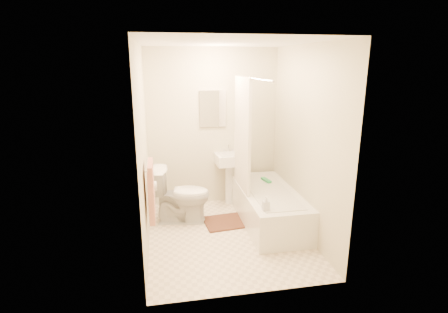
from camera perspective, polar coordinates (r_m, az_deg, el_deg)
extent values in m
plane|color=beige|center=(4.66, 0.58, -12.76)|extent=(2.40, 2.40, 0.00)
plane|color=white|center=(4.12, 0.67, 18.18)|extent=(2.40, 2.40, 0.00)
cube|color=beige|center=(5.39, -1.86, 4.65)|extent=(2.00, 0.02, 2.40)
cube|color=beige|center=(4.16, -13.01, 1.11)|extent=(0.02, 2.40, 2.40)
cube|color=beige|center=(4.53, 13.13, 2.23)|extent=(0.02, 2.40, 2.40)
cube|color=white|center=(5.33, -1.85, 7.79)|extent=(0.40, 0.03, 0.55)
cylinder|color=silver|center=(4.29, 4.42, 12.68)|extent=(0.03, 1.70, 0.03)
cube|color=silver|center=(4.77, 3.00, 3.50)|extent=(0.04, 0.80, 1.55)
cylinder|color=silver|center=(3.95, -12.47, -1.14)|extent=(0.02, 0.60, 0.02)
cube|color=#CC7266|center=(4.04, -11.79, -5.47)|extent=(0.06, 0.45, 0.66)
cylinder|color=white|center=(4.42, -11.67, -4.77)|extent=(0.11, 0.12, 0.12)
imported|color=white|center=(4.93, -6.98, -6.27)|extent=(0.86, 0.56, 0.78)
cube|color=#543023|center=(5.00, 0.66, -10.59)|extent=(0.70, 0.56, 0.02)
imported|color=silver|center=(4.22, 6.85, -7.60)|extent=(0.08, 0.08, 0.18)
cube|color=green|center=(5.22, 6.90, -3.90)|extent=(0.11, 0.23, 0.04)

